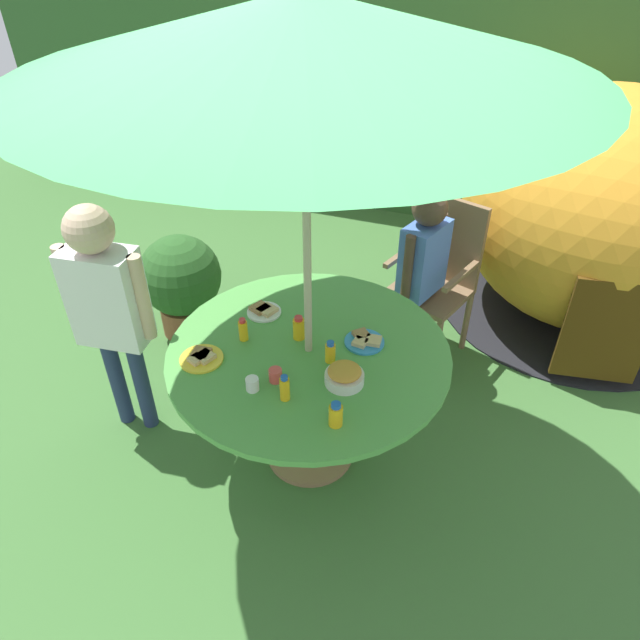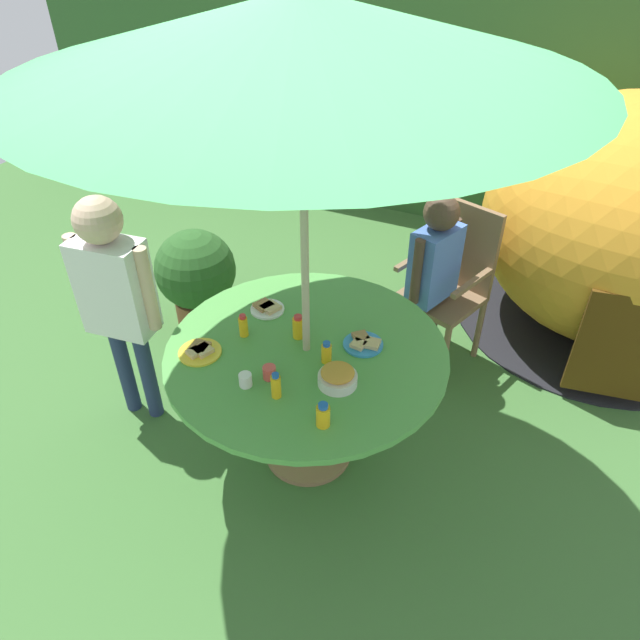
{
  "view_description": "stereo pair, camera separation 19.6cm",
  "coord_description": "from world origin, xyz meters",
  "px_view_note": "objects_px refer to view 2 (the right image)",
  "views": [
    {
      "loc": [
        0.79,
        -2.02,
        2.57
      ],
      "look_at": [
        0.01,
        0.14,
        0.84
      ],
      "focal_mm": 32.73,
      "sensor_mm": 36.0,
      "label": 1
    },
    {
      "loc": [
        0.97,
        -1.95,
        2.57
      ],
      "look_at": [
        0.01,
        0.14,
        0.84
      ],
      "focal_mm": 32.73,
      "sensor_mm": 36.0,
      "label": 2
    }
  ],
  "objects_px": {
    "garden_table": "(307,368)",
    "juice_bottle_far_left": "(243,326)",
    "patio_umbrella": "(301,34)",
    "cup_far": "(269,372)",
    "potted_plant": "(196,275)",
    "snack_bowl": "(338,377)",
    "wooden_chair": "(451,278)",
    "juice_bottle_near_left": "(298,327)",
    "child_in_blue_shirt": "(434,264)",
    "child_in_white_shirt": "(115,287)",
    "juice_bottle_center_back": "(323,415)",
    "dome_tent": "(621,221)",
    "juice_bottle_center_front": "(326,353)",
    "plate_near_right": "(200,351)",
    "juice_bottle_far_right": "(276,386)",
    "plate_mid_left": "(364,343)",
    "plate_mid_right": "(267,308)",
    "cup_near": "(245,380)"
  },
  "relations": [
    {
      "from": "child_in_white_shirt",
      "to": "juice_bottle_near_left",
      "type": "xyz_separation_m",
      "value": [
        0.97,
        0.19,
        -0.08
      ]
    },
    {
      "from": "dome_tent",
      "to": "juice_bottle_center_front",
      "type": "bearing_deg",
      "value": -128.87
    },
    {
      "from": "child_in_blue_shirt",
      "to": "juice_bottle_center_back",
      "type": "relative_size",
      "value": 10.12
    },
    {
      "from": "child_in_white_shirt",
      "to": "plate_near_right",
      "type": "relative_size",
      "value": 6.75
    },
    {
      "from": "plate_mid_left",
      "to": "child_in_white_shirt",
      "type": "bearing_deg",
      "value": -168.54
    },
    {
      "from": "patio_umbrella",
      "to": "juice_bottle_near_left",
      "type": "distance_m",
      "value": 1.35
    },
    {
      "from": "potted_plant",
      "to": "cup_near",
      "type": "distance_m",
      "value": 1.6
    },
    {
      "from": "wooden_chair",
      "to": "juice_bottle_near_left",
      "type": "height_order",
      "value": "wooden_chair"
    },
    {
      "from": "plate_near_right",
      "to": "wooden_chair",
      "type": "bearing_deg",
      "value": 58.66
    },
    {
      "from": "potted_plant",
      "to": "plate_near_right",
      "type": "xyz_separation_m",
      "value": [
        0.77,
        -1.01,
        0.36
      ]
    },
    {
      "from": "garden_table",
      "to": "dome_tent",
      "type": "distance_m",
      "value": 2.42
    },
    {
      "from": "juice_bottle_center_front",
      "to": "cup_far",
      "type": "bearing_deg",
      "value": -131.68
    },
    {
      "from": "garden_table",
      "to": "juice_bottle_far_right",
      "type": "height_order",
      "value": "juice_bottle_far_right"
    },
    {
      "from": "child_in_blue_shirt",
      "to": "juice_bottle_far_right",
      "type": "distance_m",
      "value": 1.39
    },
    {
      "from": "juice_bottle_far_left",
      "to": "cup_near",
      "type": "height_order",
      "value": "juice_bottle_far_left"
    },
    {
      "from": "patio_umbrella",
      "to": "plate_near_right",
      "type": "xyz_separation_m",
      "value": [
        -0.45,
        -0.24,
        -1.39
      ]
    },
    {
      "from": "garden_table",
      "to": "juice_bottle_near_left",
      "type": "relative_size",
      "value": 10.73
    },
    {
      "from": "plate_near_right",
      "to": "juice_bottle_far_left",
      "type": "relative_size",
      "value": 1.68
    },
    {
      "from": "juice_bottle_far_right",
      "to": "cup_near",
      "type": "height_order",
      "value": "juice_bottle_far_right"
    },
    {
      "from": "patio_umbrella",
      "to": "juice_bottle_center_back",
      "type": "distance_m",
      "value": 1.44
    },
    {
      "from": "wooden_chair",
      "to": "child_in_blue_shirt",
      "type": "xyz_separation_m",
      "value": [
        -0.07,
        -0.19,
        0.19
      ]
    },
    {
      "from": "garden_table",
      "to": "potted_plant",
      "type": "bearing_deg",
      "value": 147.86
    },
    {
      "from": "juice_bottle_far_right",
      "to": "garden_table",
      "type": "bearing_deg",
      "value": 93.65
    },
    {
      "from": "garden_table",
      "to": "juice_bottle_far_left",
      "type": "height_order",
      "value": "juice_bottle_far_left"
    },
    {
      "from": "plate_mid_left",
      "to": "juice_bottle_center_back",
      "type": "xyz_separation_m",
      "value": [
        0.04,
        -0.56,
        0.04
      ]
    },
    {
      "from": "juice_bottle_center_back",
      "to": "cup_far",
      "type": "distance_m",
      "value": 0.38
    },
    {
      "from": "plate_near_right",
      "to": "dome_tent",
      "type": "bearing_deg",
      "value": 51.88
    },
    {
      "from": "wooden_chair",
      "to": "juice_bottle_near_left",
      "type": "bearing_deg",
      "value": -94.48
    },
    {
      "from": "juice_bottle_near_left",
      "to": "cup_far",
      "type": "height_order",
      "value": "juice_bottle_near_left"
    },
    {
      "from": "juice_bottle_far_left",
      "to": "juice_bottle_center_back",
      "type": "relative_size",
      "value": 1.04
    },
    {
      "from": "plate_near_right",
      "to": "juice_bottle_far_left",
      "type": "xyz_separation_m",
      "value": [
        0.12,
        0.21,
        0.05
      ]
    },
    {
      "from": "patio_umbrella",
      "to": "child_in_blue_shirt",
      "type": "xyz_separation_m",
      "value": [
        0.35,
        1.0,
        -1.39
      ]
    },
    {
      "from": "plate_near_right",
      "to": "juice_bottle_center_back",
      "type": "relative_size",
      "value": 1.74
    },
    {
      "from": "potted_plant",
      "to": "plate_mid_right",
      "type": "xyz_separation_m",
      "value": [
        0.89,
        -0.56,
        0.36
      ]
    },
    {
      "from": "garden_table",
      "to": "child_in_blue_shirt",
      "type": "distance_m",
      "value": 1.07
    },
    {
      "from": "plate_mid_right",
      "to": "juice_bottle_center_front",
      "type": "distance_m",
      "value": 0.52
    },
    {
      "from": "juice_bottle_near_left",
      "to": "cup_near",
      "type": "height_order",
      "value": "juice_bottle_near_left"
    },
    {
      "from": "garden_table",
      "to": "juice_bottle_center_front",
      "type": "relative_size",
      "value": 12.02
    },
    {
      "from": "potted_plant",
      "to": "plate_mid_right",
      "type": "height_order",
      "value": "plate_mid_right"
    },
    {
      "from": "potted_plant",
      "to": "snack_bowl",
      "type": "relative_size",
      "value": 4.06
    },
    {
      "from": "patio_umbrella",
      "to": "cup_far",
      "type": "distance_m",
      "value": 1.39
    },
    {
      "from": "juice_bottle_far_right",
      "to": "wooden_chair",
      "type": "bearing_deg",
      "value": 75.38
    },
    {
      "from": "garden_table",
      "to": "wooden_chair",
      "type": "xyz_separation_m",
      "value": [
        0.43,
        1.2,
        -0.05
      ]
    },
    {
      "from": "child_in_blue_shirt",
      "to": "juice_bottle_far_left",
      "type": "height_order",
      "value": "child_in_blue_shirt"
    },
    {
      "from": "juice_bottle_far_left",
      "to": "cup_far",
      "type": "xyz_separation_m",
      "value": [
        0.27,
        -0.22,
        -0.03
      ]
    },
    {
      "from": "child_in_white_shirt",
      "to": "juice_bottle_far_right",
      "type": "relative_size",
      "value": 10.62
    },
    {
      "from": "garden_table",
      "to": "child_in_blue_shirt",
      "type": "bearing_deg",
      "value": 70.62
    },
    {
      "from": "garden_table",
      "to": "juice_bottle_far_right",
      "type": "distance_m",
      "value": 0.4
    },
    {
      "from": "patio_umbrella",
      "to": "juice_bottle_far_right",
      "type": "bearing_deg",
      "value": -86.35
    },
    {
      "from": "snack_bowl",
      "to": "plate_mid_right",
      "type": "xyz_separation_m",
      "value": [
        -0.56,
        0.36,
        -0.03
      ]
    }
  ]
}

